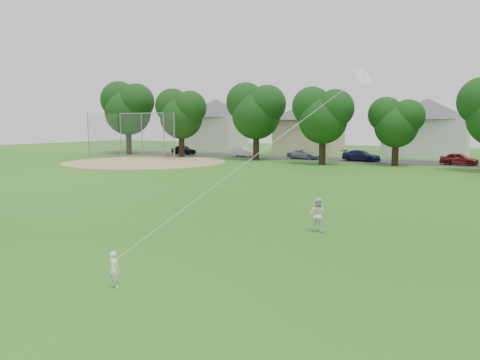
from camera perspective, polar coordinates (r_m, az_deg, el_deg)
The scene contains 10 objects.
ground at distance 15.75m, azimuth -7.12°, elevation -8.87°, with size 160.00×160.00×0.00m, color #1F5D15.
street at distance 55.02m, azimuth 20.14°, elevation 2.01°, with size 90.00×7.00×0.01m, color #2D2D30.
dirt_infield at distance 53.48m, azimuth -11.42°, elevation 2.17°, with size 18.00×18.00×0.02m, color #9E7F51.
toddler at distance 12.85m, azimuth -15.10°, elevation -10.45°, with size 0.35×0.23×0.96m, color white.
older_boy at distance 18.83m, azimuth 9.41°, elevation -4.19°, with size 0.65×0.51×1.35m, color white.
kite at distance 16.05m, azimuth 3.39°, elevation 4.11°, with size 2.08×6.22×13.14m.
baseball_backstop at distance 59.55m, azimuth -12.25°, elevation 5.29°, with size 12.68×3.16×5.56m.
tree_row at distance 48.62m, azimuth 19.52°, elevation 8.62°, with size 83.11×8.79×10.44m.
parked_cars at distance 56.31m, azimuth 10.66°, elevation 3.04°, with size 47.65×2.22×1.27m.
house_row at distance 64.44m, azimuth 24.03°, elevation 6.81°, with size 76.97×14.11×10.46m.
Camera 1 is at (9.15, -12.09, 4.25)m, focal length 35.00 mm.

